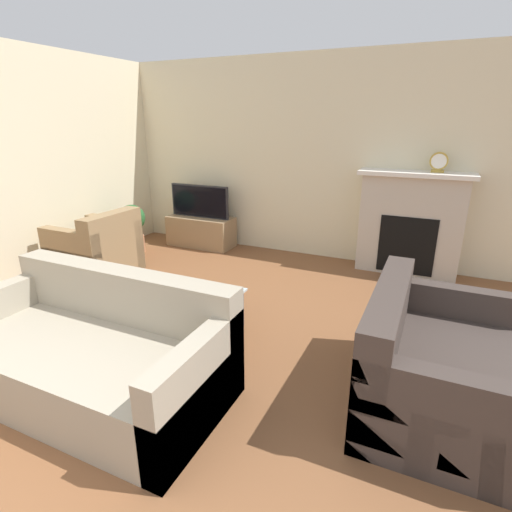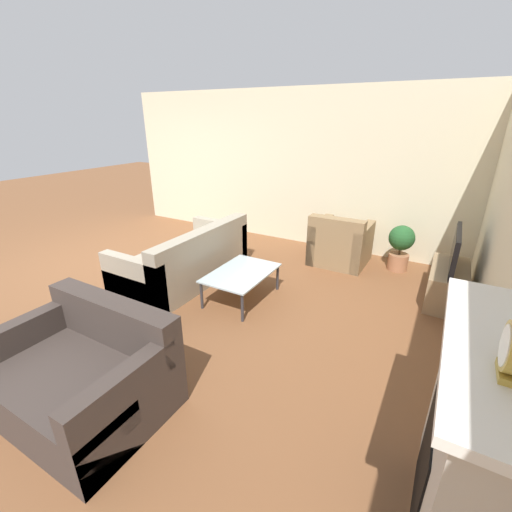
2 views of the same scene
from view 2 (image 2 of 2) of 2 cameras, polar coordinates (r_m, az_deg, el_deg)
ground_plane at (r=6.03m, az=-24.09°, el=-1.49°), size 20.00×20.00×0.00m
wall_left at (r=6.25m, az=10.33°, el=13.82°), size 0.06×8.12×2.70m
fireplace at (r=2.28m, az=31.87°, el=-25.10°), size 1.33×0.39×1.29m
tv_stand at (r=5.04m, az=29.26°, el=-4.14°), size 1.02×0.44×0.46m
tv at (r=4.87m, az=30.25°, el=0.87°), size 0.96×0.06×0.49m
couch_sectional at (r=5.03m, az=-11.56°, el=-0.94°), size 1.97×0.98×0.82m
couch_loveseat at (r=3.24m, az=-26.71°, el=-17.37°), size 0.98×1.38×0.82m
armchair_by_window at (r=5.68m, az=13.80°, el=1.74°), size 0.86×0.86×0.82m
coffee_table at (r=4.40m, az=-2.46°, el=-3.07°), size 1.00×0.67×0.38m
potted_plant at (r=5.68m, az=22.95°, el=1.70°), size 0.38×0.38×0.71m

